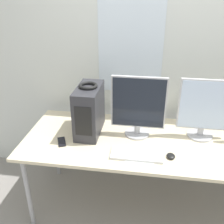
% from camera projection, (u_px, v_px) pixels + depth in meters
% --- Properties ---
extents(wall_back, '(8.00, 0.07, 2.70)m').
position_uv_depth(wall_back, '(160.00, 57.00, 2.47)').
color(wall_back, silver).
rests_on(wall_back, ground_plane).
extents(desk, '(2.26, 0.87, 0.77)m').
position_uv_depth(desk, '(155.00, 145.00, 2.25)').
color(desk, beige).
rests_on(desk, ground_plane).
extents(pc_tower, '(0.20, 0.42, 0.43)m').
position_uv_depth(pc_tower, '(89.00, 110.00, 2.28)').
color(pc_tower, '#2D2D33').
rests_on(pc_tower, desk).
extents(headphones, '(0.16, 0.16, 0.03)m').
position_uv_depth(headphones, '(88.00, 86.00, 2.18)').
color(headphones, black).
rests_on(headphones, pc_tower).
extents(monitor_main, '(0.46, 0.22, 0.54)m').
position_uv_depth(monitor_main, '(138.00, 106.00, 2.21)').
color(monitor_main, '#B7B7BC').
rests_on(monitor_main, desk).
extents(monitor_right_near, '(0.43, 0.22, 0.52)m').
position_uv_depth(monitor_right_near, '(204.00, 109.00, 2.18)').
color(monitor_right_near, '#B7B7BC').
rests_on(monitor_right_near, desk).
extents(keyboard, '(0.40, 0.16, 0.02)m').
position_uv_depth(keyboard, '(137.00, 155.00, 2.03)').
color(keyboard, silver).
rests_on(keyboard, desk).
extents(mouse, '(0.07, 0.08, 0.03)m').
position_uv_depth(mouse, '(171.00, 156.00, 2.02)').
color(mouse, black).
rests_on(mouse, desk).
extents(cell_phone, '(0.11, 0.16, 0.01)m').
position_uv_depth(cell_phone, '(62.00, 142.00, 2.21)').
color(cell_phone, black).
rests_on(cell_phone, desk).
extents(paper_sheet_left, '(0.28, 0.34, 0.00)m').
position_uv_depth(paper_sheet_left, '(138.00, 157.00, 2.02)').
color(paper_sheet_left, white).
rests_on(paper_sheet_left, desk).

